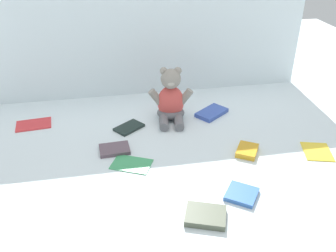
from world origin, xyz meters
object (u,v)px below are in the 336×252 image
at_px(book_case_5, 317,151).
at_px(book_case_8, 247,151).
at_px(teddy_bear, 171,101).
at_px(book_case_1, 115,149).
at_px(book_case_3, 206,216).
at_px(book_case_7, 34,124).
at_px(book_case_0, 212,113).
at_px(book_case_4, 129,127).
at_px(book_case_6, 242,194).
at_px(book_case_2, 131,164).

bearing_deg(book_case_5, book_case_8, 6.82).
height_order(teddy_bear, book_case_1, teddy_bear).
relative_size(book_case_3, book_case_7, 0.82).
bearing_deg(book_case_3, book_case_5, 137.38).
xyz_separation_m(book_case_3, book_case_7, (-0.55, 0.65, -0.00)).
xyz_separation_m(book_case_0, book_case_3, (-0.19, -0.60, 0.00)).
xyz_separation_m(book_case_0, book_case_4, (-0.36, -0.06, -0.00)).
height_order(book_case_3, book_case_7, book_case_3).
xyz_separation_m(book_case_5, book_case_6, (-0.36, -0.18, 0.00)).
bearing_deg(teddy_bear, book_case_4, -155.17).
bearing_deg(book_case_7, book_case_1, 45.85).
relative_size(teddy_bear, book_case_0, 1.63).
bearing_deg(book_case_3, teddy_bear, -160.97).
relative_size(teddy_bear, book_case_3, 1.98).
bearing_deg(book_case_8, book_case_7, -172.45).
bearing_deg(book_case_0, book_case_1, 78.96).
distance_m(book_case_2, book_case_6, 0.39).
height_order(book_case_0, book_case_4, book_case_0).
height_order(teddy_bear, book_case_4, teddy_bear).
distance_m(book_case_4, book_case_7, 0.40).
relative_size(book_case_6, book_case_8, 0.97).
xyz_separation_m(book_case_6, book_case_7, (-0.69, 0.57, -0.00)).
height_order(book_case_4, book_case_6, book_case_6).
bearing_deg(book_case_1, teddy_bear, -53.68).
relative_size(book_case_3, book_case_6, 1.25).
height_order(teddy_bear, book_case_0, teddy_bear).
distance_m(teddy_bear, book_case_3, 0.60).
bearing_deg(book_case_6, teddy_bear, -41.21).
distance_m(book_case_2, book_case_3, 0.35).
bearing_deg(book_case_2, teddy_bear, 172.17).
distance_m(book_case_1, book_case_5, 0.74).
distance_m(book_case_0, book_case_1, 0.48).
xyz_separation_m(teddy_bear, book_case_2, (-0.20, -0.30, -0.08)).
xyz_separation_m(book_case_5, book_case_8, (-0.25, 0.04, 0.01)).
distance_m(book_case_0, book_case_6, 0.53).
bearing_deg(book_case_1, book_case_4, -27.00).
height_order(book_case_3, book_case_5, book_case_3).
bearing_deg(book_case_6, book_case_1, -5.10).
height_order(book_case_3, book_case_6, book_case_3).
distance_m(book_case_4, book_case_8, 0.48).
height_order(book_case_1, book_case_4, book_case_1).
bearing_deg(book_case_5, book_case_2, 12.22).
distance_m(book_case_5, book_case_6, 0.40).
distance_m(book_case_6, book_case_8, 0.24).
xyz_separation_m(book_case_0, book_case_7, (-0.75, 0.04, -0.00)).
relative_size(teddy_bear, book_case_8, 2.42).
bearing_deg(book_case_0, book_case_8, 151.08).
distance_m(book_case_1, book_case_4, 0.17).
bearing_deg(book_case_2, book_case_7, -108.14).
relative_size(teddy_bear, book_case_6, 2.48).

